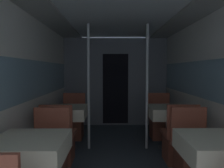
{
  "coord_description": "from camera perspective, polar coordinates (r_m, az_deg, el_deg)",
  "views": [
    {
      "loc": [
        -0.14,
        -1.24,
        1.39
      ],
      "look_at": [
        -0.1,
        3.05,
        1.12
      ],
      "focal_mm": 35.0,
      "sensor_mm": 36.0,
      "label": 1
    }
  ],
  "objects": [
    {
      "name": "chair_left_near_1",
      "position": [
        3.48,
        -13.57,
        -15.03
      ],
      "size": [
        0.46,
        0.46,
        0.91
      ],
      "color": "brown",
      "rests_on": "ground_plane"
    },
    {
      "name": "dining_table_left_1",
      "position": [
        3.96,
        -11.68,
        -7.47
      ],
      "size": [
        0.68,
        0.68,
        0.75
      ],
      "color": "#4C4C51",
      "rests_on": "ground_plane"
    },
    {
      "name": "chair_right_far_0",
      "position": [
        3.03,
        20.47,
        -18.02
      ],
      "size": [
        0.46,
        0.46,
        0.91
      ],
      "rotation": [
        0.0,
        0.0,
        3.14
      ],
      "color": "brown",
      "rests_on": "ground_plane"
    },
    {
      "name": "chair_left_far_0",
      "position": [
        2.95,
        -16.27,
        -18.55
      ],
      "size": [
        0.46,
        0.46,
        0.91
      ],
      "rotation": [
        0.0,
        0.0,
        3.14
      ],
      "color": "brown",
      "rests_on": "ground_plane"
    },
    {
      "name": "dining_table_right_0",
      "position": [
        2.4,
        25.94,
        -15.1
      ],
      "size": [
        0.68,
        0.68,
        0.75
      ],
      "color": "#4C4C51",
      "rests_on": "ground_plane"
    },
    {
      "name": "chair_right_near_1",
      "position": [
        3.55,
        16.99,
        -14.71
      ],
      "size": [
        0.46,
        0.46,
        0.91
      ],
      "color": "brown",
      "rests_on": "ground_plane"
    },
    {
      "name": "chair_left_far_1",
      "position": [
        4.6,
        -10.16,
        -10.35
      ],
      "size": [
        0.46,
        0.46,
        0.91
      ],
      "rotation": [
        0.0,
        0.0,
        3.14
      ],
      "color": "brown",
      "rests_on": "ground_plane"
    },
    {
      "name": "support_pole_left_1",
      "position": [
        3.84,
        -6.13,
        -0.8
      ],
      "size": [
        0.05,
        0.05,
        2.19
      ],
      "color": "silver",
      "rests_on": "ground_plane"
    },
    {
      "name": "support_pole_right_1",
      "position": [
        3.87,
        9.12,
        -0.78
      ],
      "size": [
        0.05,
        0.05,
        2.19
      ],
      "color": "silver",
      "rests_on": "ground_plane"
    },
    {
      "name": "bulkhead_far",
      "position": [
        5.53,
        0.9,
        0.51
      ],
      "size": [
        2.58,
        0.09,
        2.19
      ],
      "color": "slate",
      "rests_on": "ground_plane"
    },
    {
      "name": "dining_table_left_0",
      "position": [
        2.3,
        -20.63,
        -15.82
      ],
      "size": [
        0.68,
        0.68,
        0.75
      ],
      "color": "#4C4C51",
      "rests_on": "ground_plane"
    },
    {
      "name": "dining_table_right_1",
      "position": [
        4.02,
        14.51,
        -7.34
      ],
      "size": [
        0.68,
        0.68,
        0.75
      ],
      "color": "#4C4C51",
      "rests_on": "ground_plane"
    },
    {
      "name": "wall_right",
      "position": [
        3.46,
        24.31,
        -1.26
      ],
      "size": [
        0.05,
        6.58,
        2.19
      ],
      "color": "silver",
      "rests_on": "ground_plane"
    },
    {
      "name": "wall_left",
      "position": [
        3.35,
        -21.11,
        -1.32
      ],
      "size": [
        0.05,
        6.58,
        2.19
      ],
      "color": "silver",
      "rests_on": "ground_plane"
    },
    {
      "name": "ceiling_panel",
      "position": [
        3.24,
        2.01,
        18.71
      ],
      "size": [
        2.63,
        6.58,
        0.07
      ],
      "color": "silver",
      "rests_on": "wall_left"
    },
    {
      "name": "chair_right_far_1",
      "position": [
        4.66,
        12.51,
        -10.22
      ],
      "size": [
        0.46,
        0.46,
        0.91
      ],
      "rotation": [
        0.0,
        0.0,
        3.14
      ],
      "color": "brown",
      "rests_on": "ground_plane"
    }
  ]
}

